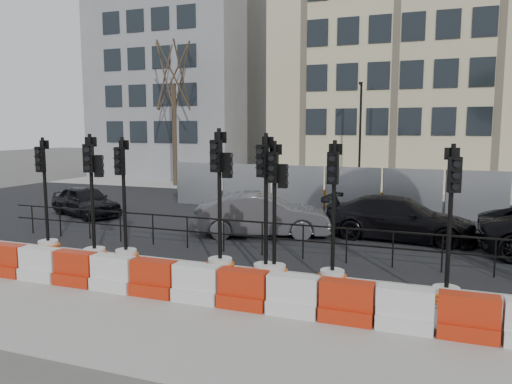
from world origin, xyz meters
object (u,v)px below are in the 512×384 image
at_px(traffic_signal_d, 220,242).
at_px(car_c, 399,218).
at_px(traffic_signal_h, 447,274).
at_px(car_a, 86,201).
at_px(traffic_signal_a, 47,231).

distance_m(traffic_signal_d, car_c, 6.83).
relative_size(traffic_signal_d, traffic_signal_h, 1.09).
height_order(car_a, car_c, car_c).
bearing_deg(traffic_signal_d, car_a, 153.61).
height_order(traffic_signal_a, car_a, traffic_signal_a).
height_order(traffic_signal_h, car_c, traffic_signal_h).
bearing_deg(car_c, traffic_signal_a, 124.98).
bearing_deg(traffic_signal_a, car_c, 29.04).
bearing_deg(car_a, car_c, -66.93).
bearing_deg(traffic_signal_a, traffic_signal_h, -4.06).
bearing_deg(traffic_signal_d, car_c, 62.76).
bearing_deg(traffic_signal_h, traffic_signal_a, 157.65).
height_order(traffic_signal_a, traffic_signal_h, traffic_signal_a).
xyz_separation_m(traffic_signal_a, car_c, (9.33, 5.55, 0.01)).
relative_size(car_a, car_c, 0.80).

